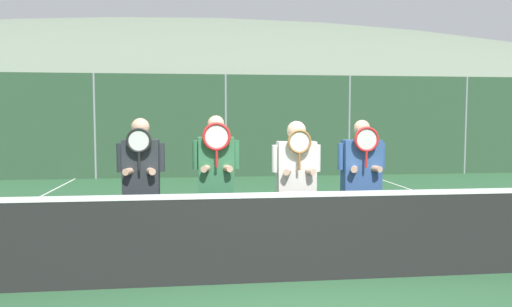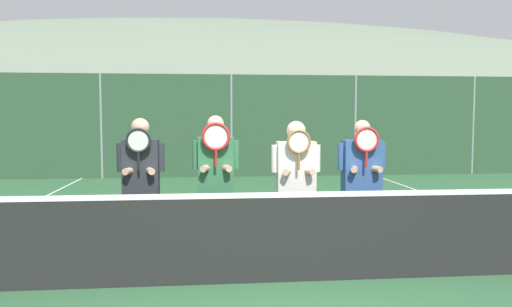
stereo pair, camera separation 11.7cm
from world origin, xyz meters
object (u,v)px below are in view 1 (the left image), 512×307
object	(u,v)px
player_leftmost	(141,182)
car_left_of_center	(186,144)
player_rightmost	(361,178)
car_center	(332,143)
player_center_right	(296,179)
player_center_left	(216,179)
car_far_left	(33,144)

from	to	relation	value
player_leftmost	car_left_of_center	bearing A→B (deg)	88.46
player_rightmost	car_left_of_center	size ratio (longest dim) A/B	0.37
car_left_of_center	player_leftmost	bearing A→B (deg)	-91.54
player_leftmost	car_center	size ratio (longest dim) A/B	0.42
player_center_right	car_center	world-z (taller)	car_center
player_center_left	car_left_of_center	distance (m)	10.92
player_leftmost	player_center_left	world-z (taller)	player_center_left
player_center_left	car_far_left	xyz separation A→B (m)	(-5.43, 10.87, -0.14)
player_center_left	player_rightmost	xyz separation A→B (m)	(1.78, 0.07, -0.02)
car_center	player_center_right	bearing A→B (deg)	-107.61
car_left_of_center	car_center	distance (m)	4.92
car_far_left	player_leftmost	bearing A→B (deg)	-67.25
player_center_right	car_center	bearing A→B (deg)	72.39
player_rightmost	car_far_left	bearing A→B (deg)	123.71
player_center_right	car_left_of_center	size ratio (longest dim) A/B	0.37
car_left_of_center	player_center_left	bearing A→B (deg)	-87.03
player_rightmost	player_leftmost	bearing A→B (deg)	-177.95
car_left_of_center	car_far_left	bearing A→B (deg)	-179.61
player_center_right	player_leftmost	bearing A→B (deg)	179.48
player_leftmost	car_far_left	world-z (taller)	car_far_left
player_center_left	player_center_right	size ratio (longest dim) A/B	1.04
player_leftmost	player_center_left	bearing A→B (deg)	1.54
player_center_right	car_far_left	xyz separation A→B (m)	(-6.37, 10.91, -0.13)
player_center_left	car_center	distance (m)	11.54
player_center_left	player_rightmost	size ratio (longest dim) A/B	1.03
car_left_of_center	car_center	size ratio (longest dim) A/B	1.12
player_center_right	car_left_of_center	distance (m)	11.04
car_left_of_center	car_center	bearing A→B (deg)	-2.49
car_left_of_center	car_center	world-z (taller)	car_center
car_far_left	car_center	size ratio (longest dim) A/B	0.97
player_leftmost	car_left_of_center	xyz separation A→B (m)	(0.29, 10.92, -0.17)
player_leftmost	car_far_left	bearing A→B (deg)	112.75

